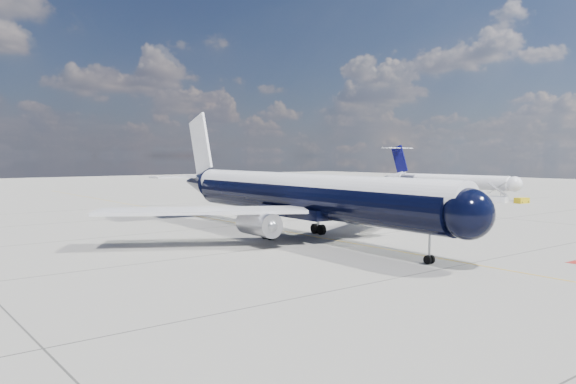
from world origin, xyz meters
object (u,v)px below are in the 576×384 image
regional_jet (445,180)px  service_tug (522,201)px  boarding_stair (497,198)px  main_airliner (295,195)px

regional_jet → service_tug: 16.91m
regional_jet → boarding_stair: (-2.29, -12.55, -2.59)m
main_airliner → regional_jet: 60.99m
main_airliner → service_tug: 55.33m
main_airliner → service_tug: size_ratio=18.16×
regional_jet → service_tug: bearing=-98.2°
regional_jet → boarding_stair: bearing=-103.6°
boarding_stair → service_tug: 4.16m
boarding_stair → service_tug: (0.85, -4.06, -0.20)m
regional_jet → main_airliner: bearing=-160.4°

